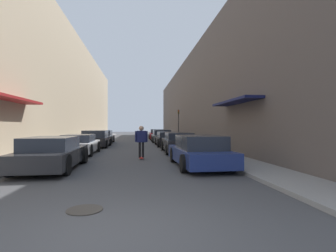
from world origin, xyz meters
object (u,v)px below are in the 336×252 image
skateboarder (141,139)px  parked_car_left_1 (80,144)px  parked_car_right_2 (167,139)px  traffic_light (178,121)px  parked_car_right_3 (161,136)px  parked_car_right_4 (157,134)px  manhole_cover (85,210)px  parked_car_left_0 (53,153)px  parked_car_right_1 (178,143)px  parked_car_left_3 (103,137)px  parked_car_left_2 (96,139)px  parked_car_right_0 (199,152)px

skateboarder → parked_car_left_1: bearing=143.9°
parked_car_right_2 → traffic_light: (1.98, 6.77, 1.61)m
parked_car_right_3 → parked_car_right_4: size_ratio=0.96×
parked_car_right_3 → traffic_light: size_ratio=1.23×
parked_car_right_3 → manhole_cover: size_ratio=5.88×
parked_car_right_2 → traffic_light: traffic_light is taller
parked_car_left_0 → parked_car_right_1: (5.75, 5.73, -0.00)m
parked_car_left_0 → parked_car_right_2: size_ratio=1.01×
parked_car_right_1 → parked_car_right_2: (-0.05, 5.59, -0.02)m
parked_car_left_3 → manhole_cover: parked_car_left_3 is taller
parked_car_right_1 → manhole_cover: 11.47m
parked_car_left_2 → skateboarder: (3.48, -8.00, 0.39)m
skateboarder → parked_car_right_3: bearing=80.7°
skateboarder → parked_car_left_0: bearing=-140.3°
parked_car_left_0 → skateboarder: skateboarder is taller
parked_car_right_3 → manhole_cover: 22.28m
parked_car_right_0 → parked_car_right_3: 16.86m
parked_car_left_0 → parked_car_left_1: 5.45m
parked_car_right_1 → parked_car_right_3: 11.11m
parked_car_right_1 → parked_car_right_2: size_ratio=0.95×
parked_car_left_3 → parked_car_right_3: (5.81, 1.11, 0.00)m
parked_car_left_2 → parked_car_right_3: bearing=46.2°
parked_car_right_4 → traffic_light: traffic_light is taller
parked_car_right_0 → skateboarder: 3.69m
parked_car_left_3 → parked_car_right_3: parked_car_right_3 is taller
parked_car_right_4 → parked_car_left_0: bearing=-104.2°
parked_car_right_2 → traffic_light: 7.23m
parked_car_left_2 → parked_car_right_0: parked_car_left_2 is taller
parked_car_right_2 → parked_car_right_4: bearing=90.2°
parked_car_left_0 → skateboarder: bearing=39.7°
parked_car_left_1 → parked_car_left_3: bearing=89.7°
parked_car_left_1 → parked_car_right_1: bearing=2.8°
parked_car_right_1 → traffic_light: traffic_light is taller
parked_car_left_3 → traffic_light: size_ratio=1.19×
parked_car_left_2 → manhole_cover: size_ratio=6.27×
parked_car_right_3 → manhole_cover: parked_car_right_3 is taller
parked_car_right_4 → skateboarder: size_ratio=2.57×
parked_car_right_0 → parked_car_right_1: 5.76m
parked_car_right_0 → skateboarder: size_ratio=2.78×
parked_car_right_3 → skateboarder: (-2.28, -14.01, 0.41)m
parked_car_left_0 → manhole_cover: 5.65m
parked_car_right_2 → parked_car_right_3: 5.51m
parked_car_left_1 → traffic_light: 14.97m
parked_car_left_0 → traffic_light: 19.72m
parked_car_left_2 → parked_car_right_4: parked_car_left_2 is taller
traffic_light → parked_car_right_0: bearing=-96.2°
parked_car_right_2 → parked_car_right_0: bearing=-89.9°
parked_car_right_0 → parked_car_right_2: bearing=90.1°
parked_car_left_0 → parked_car_right_0: 5.72m
parked_car_left_0 → parked_car_right_4: size_ratio=1.12×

